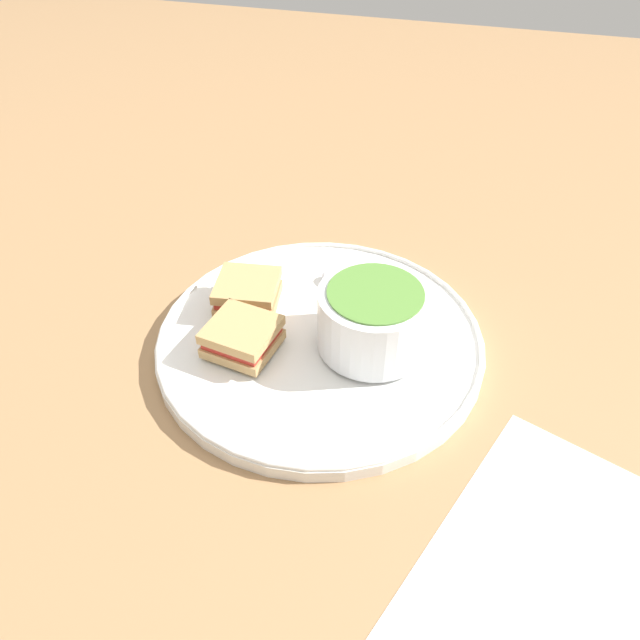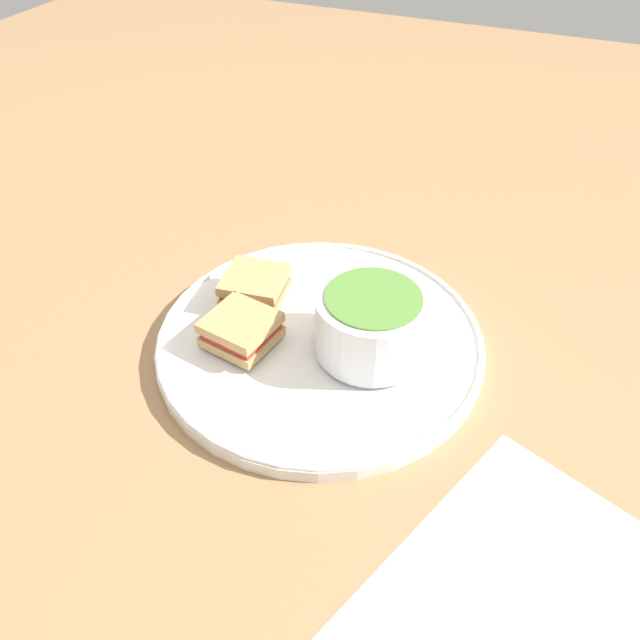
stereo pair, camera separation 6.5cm
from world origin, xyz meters
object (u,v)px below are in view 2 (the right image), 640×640
spoon (354,282)px  sandwich_half_near (255,286)px  sandwich_half_far (241,329)px  soup_bowl (372,323)px

spoon → sandwich_half_near: size_ratio=1.62×
sandwich_half_far → sandwich_half_near: bearing=106.0°
soup_bowl → sandwich_half_far: (-0.13, -0.04, -0.02)m
sandwich_half_near → spoon: bearing=34.9°
soup_bowl → sandwich_half_near: soup_bowl is taller
soup_bowl → spoon: 0.11m
sandwich_half_near → sandwich_half_far: same height
soup_bowl → spoon: size_ratio=0.94×
soup_bowl → sandwich_half_near: size_ratio=1.53×
sandwich_half_near → sandwich_half_far: bearing=-74.0°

